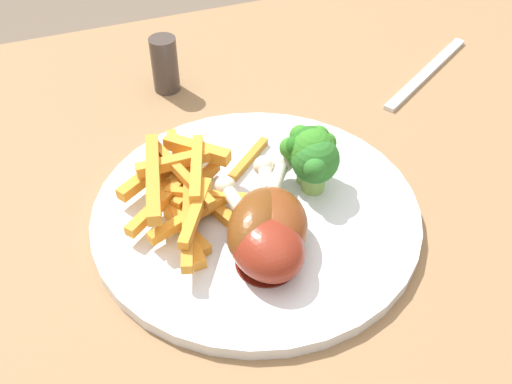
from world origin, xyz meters
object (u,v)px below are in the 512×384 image
broccoli_floret_middle (310,150)px  fork (427,72)px  dinner_plate (256,213)px  chicken_drumstick_far (260,221)px  dining_table (321,297)px  broccoli_floret_back (309,151)px  pepper_shaker (165,64)px  broccoli_floret_front (314,160)px  chicken_drumstick_extra (274,220)px  carrot_fries_pile (184,187)px  chicken_drumstick_near (264,242)px

broccoli_floret_middle → fork: (0.22, 0.14, -0.05)m
dinner_plate → chicken_drumstick_far: size_ratio=2.35×
dining_table → broccoli_floret_back: 0.16m
broccoli_floret_middle → broccoli_floret_back: 0.00m
broccoli_floret_middle → pepper_shaker: bearing=110.2°
broccoli_floret_front → chicken_drumstick_extra: size_ratio=0.45×
broccoli_floret_back → fork: size_ratio=0.30×
broccoli_floret_back → chicken_drumstick_extra: (-0.06, -0.06, -0.01)m
dinner_plate → fork: 0.32m
dining_table → broccoli_floret_middle: bearing=90.8°
fork → dinner_plate: bearing=177.3°
dinner_plate → chicken_drumstick_far: bearing=-105.5°
broccoli_floret_front → broccoli_floret_back: broccoli_floret_back is taller
broccoli_floret_back → pepper_shaker: size_ratio=0.90×
broccoli_floret_front → carrot_fries_pile: 0.12m
broccoli_floret_middle → chicken_drumstick_far: bearing=-142.4°
pepper_shaker → broccoli_floret_back: bearing=-69.5°
chicken_drumstick_far → chicken_drumstick_extra: bearing=-5.7°
dining_table → chicken_drumstick_far: 0.15m
broccoli_floret_middle → fork: 0.26m
broccoli_floret_front → chicken_drumstick_far: bearing=-147.4°
dining_table → pepper_shaker: 0.31m
broccoli_floret_back → chicken_drumstick_extra: broccoli_floret_back is taller
pepper_shaker → broccoli_floret_front: bearing=-70.7°
broccoli_floret_front → chicken_drumstick_far: 0.08m
chicken_drumstick_extra → pepper_shaker: 0.27m
dining_table → broccoli_floret_middle: 0.16m
broccoli_floret_middle → dinner_plate: bearing=-164.4°
broccoli_floret_back → chicken_drumstick_extra: 0.08m
carrot_fries_pile → chicken_drumstick_extra: 0.09m
broccoli_floret_back → pepper_shaker: (-0.08, 0.21, -0.01)m
dinner_plate → pepper_shaker: (-0.02, 0.23, 0.03)m
chicken_drumstick_far → fork: (0.29, 0.19, -0.03)m
chicken_drumstick_far → fork: bearing=33.6°
dining_table → chicken_drumstick_far: size_ratio=8.14×
dinner_plate → pepper_shaker: 0.23m
broccoli_floret_back → pepper_shaker: broccoli_floret_back is taller
chicken_drumstick_extra → broccoli_floret_middle: bearing=43.5°
dinner_plate → chicken_drumstick_extra: 0.05m
chicken_drumstick_far → fork: size_ratio=0.65×
chicken_drumstick_far → pepper_shaker: size_ratio=1.93×
broccoli_floret_back → fork: (0.22, 0.13, -0.04)m
carrot_fries_pile → fork: bearing=20.4°
chicken_drumstick_near → pepper_shaker: 0.29m
dining_table → carrot_fries_pile: carrot_fries_pile is taller
dinner_plate → chicken_drumstick_far: chicken_drumstick_far is taller
broccoli_floret_front → broccoli_floret_back: size_ratio=0.98×
broccoli_floret_front → pepper_shaker: (-0.08, 0.23, -0.01)m
broccoli_floret_middle → broccoli_floret_back: broccoli_floret_middle is taller
dining_table → chicken_drumstick_far: bearing=-176.4°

